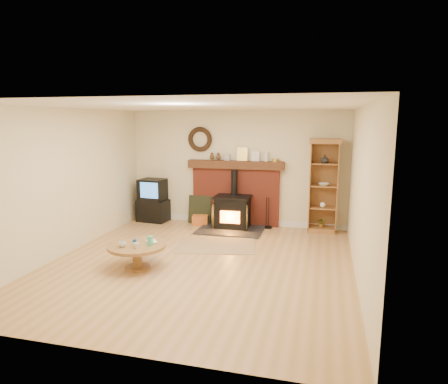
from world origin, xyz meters
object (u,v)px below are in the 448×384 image
(wood_stove, at_px, (232,213))
(coffee_table, at_px, (137,249))
(curio_cabinet, at_px, (324,186))
(tv_unit, at_px, (153,201))

(wood_stove, height_order, coffee_table, wood_stove)
(curio_cabinet, xyz_separation_m, coffee_table, (-2.88, -3.03, -0.68))
(wood_stove, bearing_deg, curio_cabinet, 8.29)
(wood_stove, relative_size, coffee_table, 1.49)
(tv_unit, relative_size, coffee_table, 1.08)
(wood_stove, relative_size, tv_unit, 1.38)
(coffee_table, bearing_deg, tv_unit, 109.51)
(coffee_table, bearing_deg, curio_cabinet, 46.40)
(wood_stove, xyz_separation_m, curio_cabinet, (1.93, 0.28, 0.64))
(tv_unit, bearing_deg, coffee_table, -70.49)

